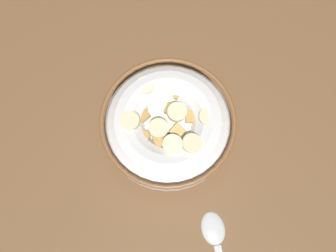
{
  "coord_description": "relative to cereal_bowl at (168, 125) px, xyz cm",
  "views": [
    {
      "loc": [
        8.35,
        8.87,
        45.05
      ],
      "look_at": [
        0.0,
        0.0,
        3.0
      ],
      "focal_mm": 33.21,
      "sensor_mm": 36.0,
      "label": 1
    }
  ],
  "objects": [
    {
      "name": "ground_plane",
      "position": [
        -0.01,
        0.01,
        -4.39
      ],
      "size": [
        92.66,
        92.66,
        2.0
      ],
      "primitive_type": "cube",
      "color": "brown"
    },
    {
      "name": "cereal_bowl",
      "position": [
        0.0,
        0.0,
        0.0
      ],
      "size": [
        18.17,
        18.17,
        6.72
      ],
      "color": "white",
      "rests_on": "ground_plane"
    },
    {
      "name": "spoon",
      "position": [
        6.21,
        16.4,
        -3.05
      ],
      "size": [
        10.78,
        15.78,
        0.8
      ],
      "color": "silver",
      "rests_on": "ground_plane"
    }
  ]
}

